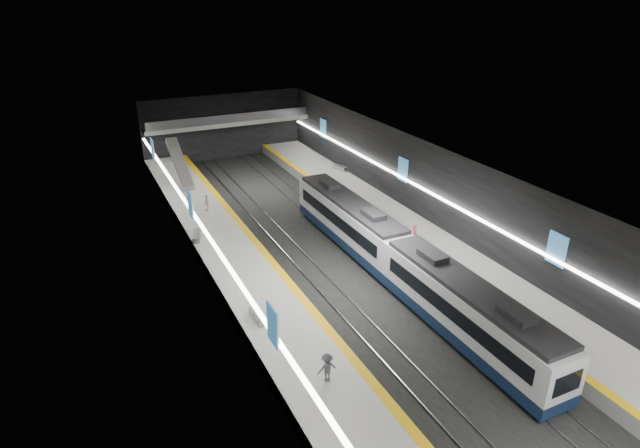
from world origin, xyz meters
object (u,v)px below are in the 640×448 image
escalator (180,163)px  bench_left_near (257,316)px  passenger_right_a (415,234)px  bench_left_far (197,236)px  bench_right_far (340,168)px  passenger_left_b (327,368)px  passenger_left_a (207,203)px  train (399,258)px

escalator → bench_left_near: (-1.38, -28.19, -1.68)m
bench_left_near → passenger_right_a: bearing=15.1°
bench_left_far → escalator: bearing=99.5°
bench_left_near → bench_right_far: size_ratio=0.94×
bench_left_far → bench_right_far: bearing=46.6°
bench_left_far → passenger_left_b: passenger_left_b is taller
passenger_right_a → passenger_left_a: passenger_right_a is taller
train → escalator: 28.74m
bench_left_far → bench_left_near: bearing=-70.3°
train → passenger_left_b: size_ratio=17.93×
train → passenger_left_a: bearing=118.7°
bench_left_far → bench_right_far: size_ratio=1.06×
escalator → bench_right_far: bearing=-14.0°
bench_right_far → passenger_right_a: 19.50m
passenger_right_a → passenger_left_b: (-13.69, -11.70, 0.00)m
bench_right_far → passenger_left_a: 17.41m
train → passenger_left_a: size_ratio=19.45×
bench_left_far → train: bearing=-27.7°
train → bench_left_near: 11.49m
escalator → bench_right_far: 17.60m
bench_left_far → passenger_right_a: size_ratio=1.21×
escalator → passenger_left_b: (0.08, -35.18, -1.06)m
bench_left_near → bench_right_far: (18.38, 23.94, 0.01)m
bench_left_near → passenger_right_a: (15.16, 4.72, 0.62)m
bench_left_far → bench_right_far: bench_left_far is taller
escalator → passenger_left_a: 9.46m
passenger_left_b → bench_left_far: bearing=-85.5°
passenger_right_a → passenger_left_a: 19.44m
bench_left_near → passenger_right_a: 15.88m
train → passenger_right_a: bearing=42.5°
passenger_right_a → passenger_left_b: passenger_left_b is taller
escalator → bench_left_far: 15.25m
train → escalator: (-10.00, 26.93, 0.70)m
bench_right_far → bench_left_near: bearing=-143.9°
bench_left_near → passenger_left_b: bearing=-80.4°
train → bench_left_far: (-12.00, 11.90, -0.95)m
bench_left_far → passenger_right_a: 17.91m
passenger_right_a → passenger_left_b: 18.01m
passenger_left_a → passenger_left_b: 25.79m
bench_right_far → passenger_left_a: passenger_left_a is taller
bench_left_far → passenger_left_a: (2.38, 5.64, 0.53)m
bench_right_far → passenger_left_b: (-16.92, -30.92, 0.61)m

